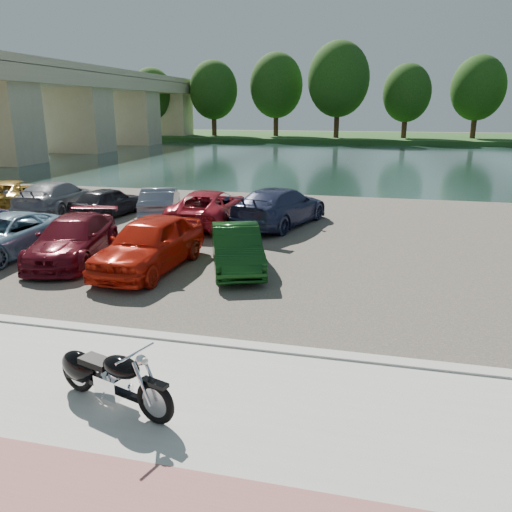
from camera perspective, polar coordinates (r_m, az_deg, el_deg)
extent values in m
plane|color=#595447|center=(8.31, -8.06, -16.47)|extent=(200.00, 200.00, 0.00)
cube|color=#B8B5AD|center=(7.53, -11.00, -20.08)|extent=(60.00, 6.00, 0.10)
cube|color=#B8B5AD|center=(9.91, -3.83, -10.08)|extent=(60.00, 0.30, 0.14)
cube|color=#403A34|center=(18.21, 4.55, 2.24)|extent=(60.00, 18.00, 0.04)
cube|color=#1A2E29|center=(46.74, 10.28, 10.76)|extent=(120.00, 40.00, 0.00)
cube|color=#204B1A|center=(78.60, 11.80, 13.14)|extent=(120.00, 24.00, 0.60)
cube|color=tan|center=(55.73, -21.08, 18.28)|extent=(7.00, 56.00, 1.40)
cube|color=tan|center=(55.79, -21.19, 19.30)|extent=(7.00, 56.00, 0.70)
cube|color=tan|center=(57.35, -19.56, 14.73)|extent=(6.00, 4.00, 7.20)
cube|color=tan|center=(67.79, -13.96, 15.32)|extent=(6.00, 4.00, 7.20)
cube|color=tan|center=(78.68, -9.86, 15.66)|extent=(6.00, 4.00, 7.20)
cylinder|color=#3B2315|center=(78.22, -11.64, 15.01)|extent=(0.70, 0.70, 4.50)
ellipsoid|color=#0F350E|center=(78.23, -11.80, 17.64)|extent=(6.30, 6.30, 7.56)
cylinder|color=#3B2315|center=(76.23, -4.82, 15.42)|extent=(0.70, 0.70, 4.95)
ellipsoid|color=#0F350E|center=(76.26, -4.89, 18.39)|extent=(6.93, 6.93, 8.32)
cylinder|color=#3B2315|center=(75.30, 2.30, 15.62)|extent=(0.70, 0.70, 5.40)
ellipsoid|color=#0F350E|center=(75.35, 2.34, 18.90)|extent=(7.56, 7.56, 9.07)
cylinder|color=#3B2315|center=(71.28, 9.23, 15.56)|extent=(0.70, 0.70, 5.85)
ellipsoid|color=#0F350E|center=(71.37, 9.41, 19.31)|extent=(8.19, 8.19, 9.83)
cylinder|color=#3B2315|center=(72.54, 16.63, 14.58)|extent=(0.70, 0.70, 4.50)
ellipsoid|color=#0F350E|center=(72.54, 16.87, 17.41)|extent=(6.30, 6.30, 7.56)
cylinder|color=#3B2315|center=(74.87, 23.68, 14.12)|extent=(0.70, 0.70, 4.95)
ellipsoid|color=#0F350E|center=(74.90, 24.04, 17.13)|extent=(6.93, 6.93, 8.32)
torus|color=black|center=(7.62, -11.42, -16.06)|extent=(0.68, 0.32, 0.68)
torus|color=black|center=(8.70, -19.69, -12.38)|extent=(0.68, 0.32, 0.68)
cylinder|color=#B2B2B7|center=(7.62, -11.42, -16.06)|extent=(0.46, 0.20, 0.46)
cylinder|color=#B2B2B7|center=(8.70, -19.69, -12.38)|extent=(0.46, 0.20, 0.46)
cylinder|color=silver|center=(7.49, -12.91, -14.06)|extent=(0.33, 0.15, 0.63)
cylinder|color=silver|center=(7.61, -11.84, -13.45)|extent=(0.33, 0.15, 0.63)
cylinder|color=silver|center=(7.48, -13.63, -10.76)|extent=(0.26, 0.73, 0.04)
sphere|color=silver|center=(7.46, -13.03, -11.52)|extent=(0.20, 0.20, 0.16)
sphere|color=silver|center=(7.41, -12.63, -11.67)|extent=(0.14, 0.14, 0.11)
cube|color=black|center=(7.46, -11.56, -14.05)|extent=(0.47, 0.27, 0.06)
cube|color=black|center=(8.16, -15.83, -14.49)|extent=(1.17, 0.46, 0.08)
cube|color=silver|center=(8.16, -16.12, -13.96)|extent=(0.53, 0.44, 0.34)
cylinder|color=silver|center=(8.00, -15.73, -12.95)|extent=(0.29, 0.25, 0.27)
cylinder|color=silver|center=(8.13, -16.73, -12.52)|extent=(0.29, 0.25, 0.27)
ellipsoid|color=black|center=(7.83, -15.16, -12.15)|extent=(0.76, 0.55, 0.32)
cube|color=black|center=(8.22, -17.75, -11.43)|extent=(0.61, 0.43, 0.10)
ellipsoid|color=black|center=(8.61, -19.55, -11.78)|extent=(0.80, 0.54, 0.50)
cube|color=black|center=(8.67, -19.72, -12.09)|extent=(0.44, 0.29, 0.30)
cylinder|color=silver|center=(8.52, -16.66, -13.66)|extent=(1.08, 0.42, 0.09)
cylinder|color=silver|center=(8.48, -16.71, -13.19)|extent=(1.08, 0.42, 0.09)
cylinder|color=#B2B2B7|center=(8.24, -17.43, -15.55)|extent=(0.07, 0.14, 0.22)
imported|color=#80A5BB|center=(17.49, -26.86, 2.10)|extent=(2.43, 4.72, 1.27)
imported|color=#580C17|center=(16.12, -20.17, 1.83)|extent=(2.75, 4.78, 1.30)
imported|color=red|center=(14.53, -12.06, 1.42)|extent=(2.09, 4.60, 1.53)
imported|color=#103A12|center=(14.29, -2.24, 0.95)|extent=(2.55, 4.03, 1.25)
imported|color=#AC8327|center=(25.55, -26.11, 6.33)|extent=(3.70, 5.28, 1.34)
imported|color=gray|center=(23.71, -21.82, 6.26)|extent=(2.49, 5.08, 1.42)
imported|color=black|center=(22.28, -16.55, 5.97)|extent=(2.10, 3.93, 1.27)
imported|color=slate|center=(21.48, -10.88, 6.03)|extent=(2.53, 4.20, 1.31)
imported|color=#A51B29|center=(19.95, -5.38, 5.57)|extent=(2.43, 5.03, 1.38)
imported|color=#282F4F|center=(19.74, 2.76, 5.68)|extent=(3.56, 5.56, 1.50)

